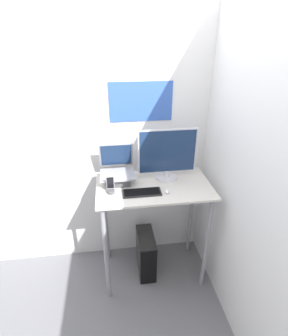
% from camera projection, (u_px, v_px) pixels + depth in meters
% --- Properties ---
extents(ground_plane, '(12.00, 12.00, 0.00)m').
position_uv_depth(ground_plane, '(157.00, 293.00, 2.56)').
color(ground_plane, slate).
extents(wall_back, '(6.00, 0.06, 2.60)m').
position_uv_depth(wall_back, '(148.00, 144.00, 2.55)').
color(wall_back, silver).
rests_on(wall_back, ground_plane).
extents(wall_side_right, '(0.05, 6.00, 2.60)m').
position_uv_depth(wall_side_right, '(236.00, 173.00, 2.03)').
color(wall_side_right, silver).
rests_on(wall_side_right, ground_plane).
extents(desk, '(1.02, 0.59, 1.06)m').
position_uv_depth(desk, '(154.00, 203.00, 2.42)').
color(desk, beige).
rests_on(desk, ground_plane).
extents(laptop, '(0.31, 0.30, 0.33)m').
position_uv_depth(laptop, '(117.00, 174.00, 2.35)').
color(laptop, '#4C4C51').
rests_on(laptop, desk).
extents(monitor, '(0.53, 0.20, 0.48)m').
position_uv_depth(monitor, '(167.00, 156.00, 2.34)').
color(monitor, silver).
rests_on(monitor, desk).
extents(keyboard, '(0.33, 0.13, 0.02)m').
position_uv_depth(keyboard, '(142.00, 192.00, 2.21)').
color(keyboard, black).
rests_on(keyboard, desk).
extents(mouse, '(0.04, 0.06, 0.03)m').
position_uv_depth(mouse, '(167.00, 192.00, 2.21)').
color(mouse, white).
rests_on(mouse, desk).
extents(cell_phone, '(0.07, 0.07, 0.16)m').
position_uv_depth(cell_phone, '(111.00, 188.00, 2.20)').
color(cell_phone, '#4C4C51').
rests_on(cell_phone, desk).
extents(computer_tower, '(0.17, 0.39, 0.45)m').
position_uv_depth(computer_tower, '(146.00, 253.00, 2.72)').
color(computer_tower, black).
rests_on(computer_tower, ground_plane).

